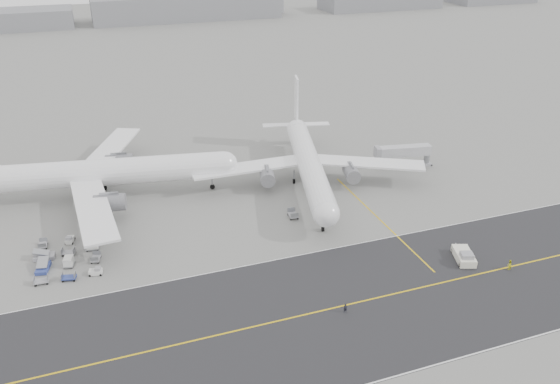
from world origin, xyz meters
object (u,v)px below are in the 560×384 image
object	(u,v)px
airliner_b	(308,162)
ground_crew_b	(509,265)
ground_crew_a	(345,308)
airliner_a	(101,173)
jet_bridge	(404,152)
pushback_tug	(464,256)

from	to	relation	value
airliner_b	ground_crew_b	size ratio (longest dim) A/B	28.28
ground_crew_a	airliner_a	bearing A→B (deg)	128.48
jet_bridge	ground_crew_a	world-z (taller)	jet_bridge
pushback_tug	jet_bridge	size ratio (longest dim) A/B	0.53
airliner_a	pushback_tug	distance (m)	75.71
ground_crew_b	pushback_tug	bearing A→B (deg)	-49.17
ground_crew_a	ground_crew_b	xyz separation A→B (m)	(31.88, 1.04, 0.12)
airliner_a	ground_crew_a	distance (m)	62.69
jet_bridge	airliner_a	bearing A→B (deg)	-176.01
airliner_a	jet_bridge	world-z (taller)	airliner_a
ground_crew_a	jet_bridge	bearing A→B (deg)	57.56
airliner_a	jet_bridge	bearing A→B (deg)	-86.21
jet_bridge	ground_crew_b	size ratio (longest dim) A/B	7.88
jet_bridge	ground_crew_a	xyz separation A→B (m)	(-37.38, -45.76, -3.03)
pushback_tug	ground_crew_a	xyz separation A→B (m)	(-26.20, -5.99, -0.11)
pushback_tug	jet_bridge	xyz separation A→B (m)	(11.19, 39.77, 2.92)
airliner_a	airliner_b	bearing A→B (deg)	-90.96
airliner_b	jet_bridge	distance (m)	25.64
pushback_tug	ground_crew_b	xyz separation A→B (m)	(5.68, -4.95, 0.01)
jet_bridge	pushback_tug	bearing A→B (deg)	-95.69
airliner_a	pushback_tug	bearing A→B (deg)	-118.82
airliner_b	pushback_tug	xyz separation A→B (m)	(14.38, -38.68, -4.45)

